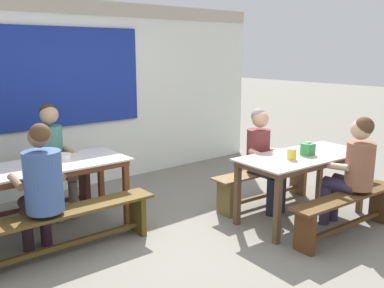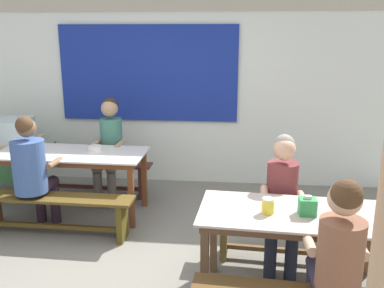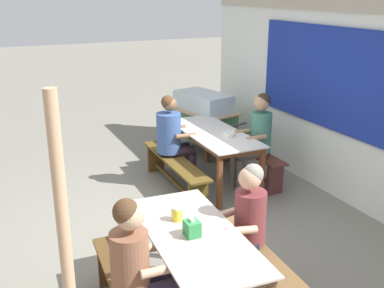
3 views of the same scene
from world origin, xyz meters
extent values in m
plane|color=slate|center=(0.00, 0.00, 0.00)|extent=(40.00, 40.00, 0.00)
cube|color=white|center=(0.00, 2.48, 1.21)|extent=(6.41, 0.12, 2.41)
cube|color=navy|center=(-0.37, 2.39, 1.58)|extent=(2.51, 0.03, 1.33)
cube|color=#BAAF9B|center=(0.00, 2.50, 2.51)|extent=(6.41, 0.20, 0.20)
cube|color=silver|center=(-1.07, 1.14, 0.76)|extent=(1.78, 0.77, 0.02)
cube|color=brown|center=(-1.07, 1.14, 0.72)|extent=(1.69, 0.71, 0.06)
cube|color=brown|center=(-0.26, 1.44, 0.35)|extent=(0.06, 0.06, 0.69)
cube|color=brown|center=(-0.27, 0.82, 0.35)|extent=(0.06, 0.06, 0.69)
cube|color=#BFABA0|center=(1.40, -0.33, 0.76)|extent=(1.66, 0.82, 0.02)
cube|color=brown|center=(1.40, -0.33, 0.72)|extent=(1.57, 0.76, 0.06)
cube|color=brown|center=(2.14, -0.07, 0.35)|extent=(0.06, 0.06, 0.69)
cube|color=brown|center=(2.10, -0.67, 0.35)|extent=(0.06, 0.06, 0.69)
cube|color=brown|center=(0.69, 0.02, 0.35)|extent=(0.06, 0.06, 0.69)
cube|color=brown|center=(0.65, -0.58, 0.35)|extent=(0.06, 0.06, 0.69)
cube|color=#5A2D21|center=(-1.06, 1.74, 0.44)|extent=(1.66, 0.30, 0.02)
cube|color=#532928|center=(-0.35, 1.73, 0.22)|extent=(0.06, 0.23, 0.43)
cube|color=#5A2D21|center=(-1.06, 1.74, 0.11)|extent=(1.38, 0.07, 0.04)
cube|color=#533E17|center=(-1.07, 0.55, 0.44)|extent=(1.79, 0.33, 0.03)
cube|color=#4D4114|center=(-0.30, 0.54, 0.21)|extent=(0.06, 0.26, 0.42)
cube|color=#533E17|center=(-1.07, 0.55, 0.11)|extent=(1.51, 0.07, 0.04)
cube|color=brown|center=(1.43, 0.27, 0.44)|extent=(1.57, 0.39, 0.02)
cube|color=brown|center=(2.09, 0.23, 0.21)|extent=(0.08, 0.25, 0.43)
cube|color=brown|center=(0.78, 0.31, 0.21)|extent=(0.08, 0.25, 0.43)
cube|color=brown|center=(1.43, 0.27, 0.11)|extent=(1.27, 0.12, 0.04)
cube|color=#4F3619|center=(1.36, -0.92, 0.44)|extent=(1.56, 0.36, 0.03)
cube|color=#4D301B|center=(2.01, -0.96, 0.21)|extent=(0.07, 0.23, 0.42)
cube|color=#533017|center=(0.71, -0.88, 0.21)|extent=(0.07, 0.23, 0.42)
cube|color=#4F3619|center=(1.36, -0.92, 0.11)|extent=(1.27, 0.12, 0.04)
cylinder|color=#312C46|center=(1.64, -0.61, 0.23)|extent=(0.11, 0.11, 0.45)
cylinder|color=#312C46|center=(1.46, -0.60, 0.23)|extent=(0.11, 0.11, 0.45)
cylinder|color=#312C46|center=(1.64, -0.77, 0.50)|extent=(0.14, 0.37, 0.13)
cylinder|color=#312C46|center=(1.46, -0.77, 0.50)|extent=(0.14, 0.37, 0.13)
cylinder|color=brown|center=(1.55, -0.93, 0.74)|extent=(0.29, 0.29, 0.50)
sphere|color=tan|center=(1.55, -0.91, 1.13)|extent=(0.22, 0.22, 0.22)
sphere|color=#4C331E|center=(1.55, -0.94, 1.17)|extent=(0.20, 0.20, 0.20)
cylinder|color=tan|center=(1.72, -0.76, 0.73)|extent=(0.08, 0.30, 0.08)
cylinder|color=tan|center=(1.38, -0.75, 0.73)|extent=(0.08, 0.31, 0.10)
cylinder|color=#1D212E|center=(1.20, -0.04, 0.23)|extent=(0.11, 0.11, 0.45)
cylinder|color=#1D212E|center=(1.38, -0.05, 0.23)|extent=(0.11, 0.11, 0.45)
cylinder|color=#1D212E|center=(1.20, 0.12, 0.50)|extent=(0.15, 0.37, 0.13)
cylinder|color=#1D212E|center=(1.38, 0.11, 0.50)|extent=(0.15, 0.37, 0.13)
cylinder|color=brown|center=(1.30, 0.28, 0.74)|extent=(0.29, 0.29, 0.50)
sphere|color=tan|center=(1.30, 0.26, 1.12)|extent=(0.20, 0.20, 0.20)
sphere|color=gray|center=(1.30, 0.29, 1.16)|extent=(0.19, 0.19, 0.19)
cylinder|color=tan|center=(1.13, 0.10, 0.72)|extent=(0.08, 0.31, 0.11)
cylinder|color=tan|center=(1.46, 0.09, 0.72)|extent=(0.08, 0.31, 0.11)
cylinder|color=#665F56|center=(-0.84, 1.37, 0.23)|extent=(0.11, 0.11, 0.45)
cylinder|color=#665F56|center=(-0.66, 1.36, 0.23)|extent=(0.11, 0.11, 0.45)
cylinder|color=#665F56|center=(-0.84, 1.55, 0.50)|extent=(0.13, 0.41, 0.13)
cylinder|color=#665F56|center=(-0.66, 1.55, 0.50)|extent=(0.13, 0.41, 0.13)
cylinder|color=#3F7765|center=(-0.74, 1.74, 0.78)|extent=(0.28, 0.28, 0.57)
sphere|color=tan|center=(-0.74, 1.72, 1.20)|extent=(0.22, 0.22, 0.22)
sphere|color=#2D2319|center=(-0.74, 1.75, 1.24)|extent=(0.20, 0.20, 0.20)
cylinder|color=tan|center=(-0.91, 1.56, 0.77)|extent=(0.07, 0.30, 0.08)
cylinder|color=tan|center=(-0.58, 1.55, 0.77)|extent=(0.07, 0.30, 0.07)
cylinder|color=#2A1C26|center=(-1.18, 0.87, 0.23)|extent=(0.11, 0.11, 0.45)
cylinder|color=#2A1C26|center=(-1.36, 0.88, 0.23)|extent=(0.11, 0.11, 0.45)
cylinder|color=#2A1C26|center=(-1.18, 0.71, 0.50)|extent=(0.14, 0.36, 0.13)
cylinder|color=#2A1C26|center=(-1.36, 0.71, 0.50)|extent=(0.14, 0.36, 0.13)
cylinder|color=#3A5691|center=(-1.28, 0.55, 0.77)|extent=(0.34, 0.34, 0.57)
sphere|color=brown|center=(-1.28, 0.57, 1.19)|extent=(0.20, 0.20, 0.20)
sphere|color=#4C331E|center=(-1.28, 0.54, 1.22)|extent=(0.18, 0.18, 0.18)
cylinder|color=brown|center=(-1.08, 0.73, 0.76)|extent=(0.08, 0.30, 0.08)
cylinder|color=brown|center=(-1.47, 0.74, 0.76)|extent=(0.08, 0.31, 0.10)
cube|color=#2E8D48|center=(1.43, -0.36, 0.84)|extent=(0.13, 0.11, 0.13)
cube|color=white|center=(1.43, -0.36, 0.91)|extent=(0.05, 0.03, 0.02)
cylinder|color=yellow|center=(1.12, -0.37, 0.82)|extent=(0.10, 0.10, 0.11)
cylinder|color=white|center=(1.12, -0.37, 0.89)|extent=(0.09, 0.09, 0.02)
cylinder|color=silver|center=(-0.80, 1.25, 0.80)|extent=(0.17, 0.17, 0.05)
camera|label=1|loc=(-2.56, -3.13, 1.94)|focal=39.53mm
camera|label=2|loc=(0.85, -3.43, 2.13)|focal=39.24mm
camera|label=3|loc=(4.46, -1.79, 2.69)|focal=43.25mm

